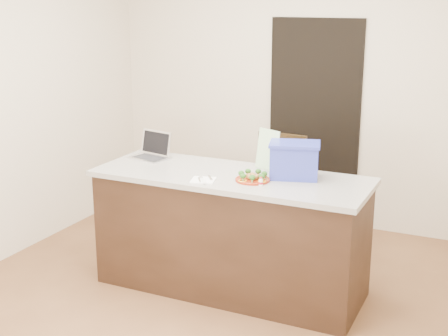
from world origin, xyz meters
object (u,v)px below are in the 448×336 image
at_px(island, 231,232).
at_px(blue_box, 294,160).
at_px(napkin, 203,180).
at_px(chair, 277,185).
at_px(plate, 253,179).
at_px(yogurt_bottle, 261,182).
at_px(laptop, 153,151).

distance_m(island, blue_box, 0.75).
bearing_deg(napkin, chair, 83.26).
bearing_deg(blue_box, chair, 101.36).
height_order(plate, yogurt_bottle, yogurt_bottle).
bearing_deg(plate, napkin, -155.84).
xyz_separation_m(island, blue_box, (0.45, 0.13, 0.59)).
height_order(island, chair, chair).
bearing_deg(island, chair, 88.55).
relative_size(laptop, blue_box, 0.81).
height_order(yogurt_bottle, chair, chair).
bearing_deg(chair, laptop, -132.49).
distance_m(island, chair, 0.95).
xyz_separation_m(napkin, laptop, (-0.67, 0.41, 0.05)).
bearing_deg(chair, yogurt_bottle, -71.16).
bearing_deg(laptop, yogurt_bottle, -5.84).
relative_size(blue_box, chair, 0.41).
bearing_deg(plate, yogurt_bottle, -41.68).
bearing_deg(plate, chair, 100.31).
xyz_separation_m(laptop, blue_box, (1.23, -0.06, 0.07)).
relative_size(island, blue_box, 4.93).
bearing_deg(napkin, island, 63.28).
distance_m(napkin, chair, 1.22).
relative_size(plate, yogurt_bottle, 4.04).
bearing_deg(island, yogurt_bottle, -28.74).
bearing_deg(yogurt_bottle, chair, 104.34).
distance_m(yogurt_bottle, chair, 1.20).
height_order(napkin, blue_box, blue_box).
distance_m(napkin, blue_box, 0.68).
bearing_deg(island, plate, -21.27).
xyz_separation_m(napkin, yogurt_bottle, (0.42, 0.06, 0.02)).
relative_size(laptop, chair, 0.33).
distance_m(plate, laptop, 1.03).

